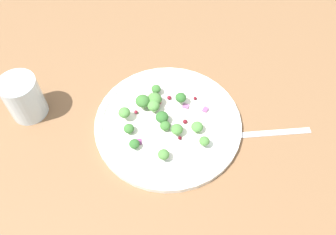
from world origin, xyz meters
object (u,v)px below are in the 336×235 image
at_px(plate, 168,123).
at_px(broccoli_floret_1, 156,89).
at_px(water_glass, 24,98).
at_px(broccoli_floret_2, 154,106).
at_px(fork, 257,134).
at_px(broccoli_floret_0, 164,155).

relative_size(plate, broccoli_floret_1, 14.53).
bearing_deg(plate, water_glass, -27.18).
bearing_deg(broccoli_floret_1, water_glass, -12.05).
bearing_deg(broccoli_floret_2, fork, 146.94).
bearing_deg(water_glass, broccoli_floret_0, 136.81).
bearing_deg(plate, broccoli_floret_0, 64.29).
bearing_deg(broccoli_floret_0, fork, 178.06).
bearing_deg(fork, broccoli_floret_1, -45.11).
bearing_deg(broccoli_floret_2, broccoli_floret_0, 80.68).
relative_size(plate, broccoli_floret_2, 11.81).
xyz_separation_m(broccoli_floret_0, broccoli_floret_1, (-0.04, -0.15, -0.00)).
bearing_deg(fork, plate, -27.15).
bearing_deg(broccoli_floret_2, broccoli_floret_1, -115.12).
xyz_separation_m(plate, broccoli_floret_0, (0.04, 0.07, 0.02)).
height_order(broccoli_floret_0, fork, broccoli_floret_0).
xyz_separation_m(broccoli_floret_0, water_glass, (0.22, -0.20, 0.02)).
distance_m(broccoli_floret_0, fork, 0.19).
relative_size(broccoli_floret_1, fork, 0.11).
bearing_deg(broccoli_floret_2, water_glass, -22.31).
xyz_separation_m(broccoli_floret_2, water_glass, (0.23, -0.10, 0.01)).
height_order(broccoli_floret_0, broccoli_floret_2, broccoli_floret_2).
xyz_separation_m(plate, broccoli_floret_1, (-0.00, -0.07, 0.02)).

